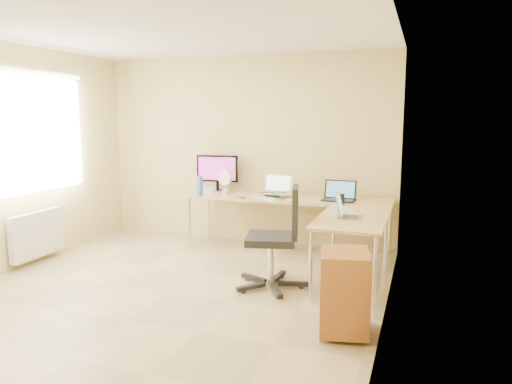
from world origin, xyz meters
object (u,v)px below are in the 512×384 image
(cabinet, at_px, (344,291))
(keyboard, at_px, (265,198))
(desk_fan, at_px, (226,181))
(mug, at_px, (225,193))
(monitor, at_px, (217,173))
(water_bottle, at_px, (200,186))
(office_chair, at_px, (271,240))
(laptop_return, at_px, (349,208))
(desk_return, at_px, (351,251))
(laptop_black, at_px, (339,191))
(desk_main, at_px, (288,225))
(laptop_center, at_px, (276,185))

(cabinet, bearing_deg, keyboard, 112.09)
(keyboard, height_order, desk_fan, desk_fan)
(mug, xyz_separation_m, cabinet, (1.88, -1.99, -0.41))
(monitor, bearing_deg, water_bottle, -100.40)
(cabinet, bearing_deg, office_chair, 124.98)
(keyboard, bearing_deg, mug, -156.23)
(keyboard, height_order, laptop_return, laptop_return)
(desk_return, height_order, desk_fan, desk_fan)
(monitor, relative_size, office_chair, 0.55)
(office_chair, bearing_deg, mug, 117.09)
(water_bottle, relative_size, desk_fan, 0.91)
(monitor, xyz_separation_m, office_chair, (1.28, -1.55, -0.49))
(mug, xyz_separation_m, office_chair, (0.99, -1.15, -0.27))
(monitor, distance_m, keyboard, 0.96)
(laptop_black, height_order, water_bottle, water_bottle)
(laptop_return, bearing_deg, monitor, 55.56)
(mug, bearing_deg, laptop_return, -26.31)
(desk_main, distance_m, laptop_return, 1.49)
(laptop_center, height_order, laptop_black, laptop_center)
(desk_fan, distance_m, office_chair, 1.96)
(keyboard, bearing_deg, laptop_return, -10.93)
(office_chair, relative_size, cabinet, 1.63)
(laptop_center, bearing_deg, laptop_black, 3.03)
(mug, height_order, laptop_return, laptop_return)
(desk_return, bearing_deg, cabinet, -84.67)
(keyboard, height_order, office_chair, office_chair)
(monitor, distance_m, water_bottle, 0.49)
(water_bottle, height_order, desk_fan, desk_fan)
(desk_return, distance_m, keyboard, 1.50)
(desk_fan, distance_m, laptop_return, 2.28)
(laptop_return, bearing_deg, water_bottle, 66.52)
(laptop_center, xyz_separation_m, mug, (-0.65, -0.14, -0.12))
(laptop_return, relative_size, cabinet, 0.47)
(desk_main, relative_size, office_chair, 2.46)
(desk_return, height_order, cabinet, desk_return)
(keyboard, height_order, mug, mug)
(laptop_black, bearing_deg, desk_return, -70.19)
(laptop_center, distance_m, desk_fan, 0.85)
(laptop_center, height_order, laptop_return, laptop_center)
(monitor, distance_m, laptop_return, 2.39)
(water_bottle, relative_size, laptop_return, 0.85)
(keyboard, height_order, cabinet, keyboard)
(desk_return, xyz_separation_m, water_bottle, (-2.10, 0.73, 0.50))
(desk_main, xyz_separation_m, cabinet, (1.09, -2.18, -0.01))
(desk_fan, height_order, cabinet, desk_fan)
(desk_main, bearing_deg, laptop_return, -48.10)
(desk_fan, bearing_deg, laptop_center, 3.70)
(keyboard, bearing_deg, office_chair, -44.29)
(desk_return, relative_size, laptop_return, 4.21)
(keyboard, distance_m, office_chair, 1.25)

